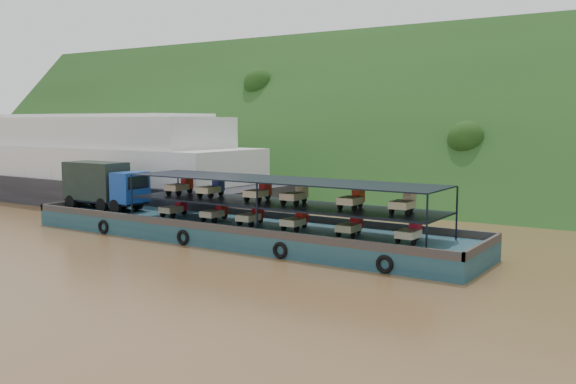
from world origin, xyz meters
The scene contains 4 objects.
ground centered at (0.00, 0.00, 0.00)m, with size 160.00×160.00×0.00m, color brown.
hillside centered at (0.00, 36.00, 0.00)m, with size 140.00×28.00×28.00m, color #183513.
cargo_barge centered at (-5.53, -0.90, 1.27)m, with size 35.00×7.18×5.06m.
passenger_ferry centered at (-29.80, 8.23, 3.95)m, with size 45.33×12.27×9.13m.
Camera 1 is at (23.90, -36.58, 8.51)m, focal length 40.00 mm.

